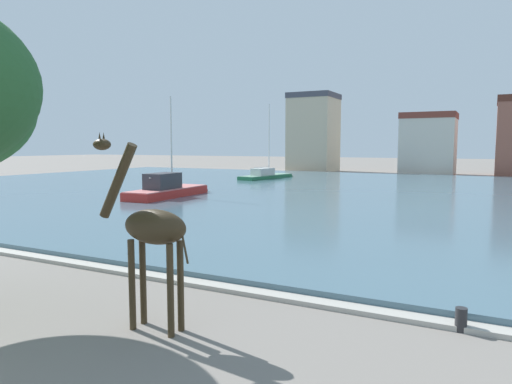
% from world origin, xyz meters
% --- Properties ---
extents(harbor_water, '(86.66, 50.73, 0.27)m').
position_xyz_m(harbor_water, '(0.00, 33.90, 0.14)').
color(harbor_water, '#476675').
rests_on(harbor_water, ground).
extents(quay_edge_coping, '(86.66, 0.50, 0.12)m').
position_xyz_m(quay_edge_coping, '(0.00, 8.28, 0.06)').
color(quay_edge_coping, '#ADA89E').
rests_on(quay_edge_coping, ground).
extents(giraffe_statue, '(2.37, 0.63, 4.13)m').
position_xyz_m(giraffe_statue, '(2.62, 5.31, 2.11)').
color(giraffe_statue, '#382B19').
rests_on(giraffe_statue, ground).
extents(sailboat_red, '(2.52, 8.65, 7.30)m').
position_xyz_m(sailboat_red, '(-11.49, 24.42, 0.64)').
color(sailboat_red, red).
rests_on(sailboat_red, ground).
extents(sailboat_green, '(3.19, 9.11, 8.39)m').
position_xyz_m(sailboat_green, '(-13.22, 44.07, 0.49)').
color(sailboat_green, '#236B42').
rests_on(sailboat_green, ground).
extents(mooring_bollard, '(0.24, 0.24, 0.50)m').
position_xyz_m(mooring_bollard, '(8.42, 8.13, 0.25)').
color(mooring_bollard, '#232326').
rests_on(mooring_bollard, ground).
extents(townhouse_corner_house, '(6.51, 6.64, 11.58)m').
position_xyz_m(townhouse_corner_house, '(-15.31, 63.98, 5.81)').
color(townhouse_corner_house, '#C6B293').
rests_on(townhouse_corner_house, ground).
extents(townhouse_wide_warehouse, '(6.87, 6.13, 8.16)m').
position_xyz_m(townhouse_wide_warehouse, '(1.07, 63.36, 4.09)').
color(townhouse_wide_warehouse, beige).
rests_on(townhouse_wide_warehouse, ground).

